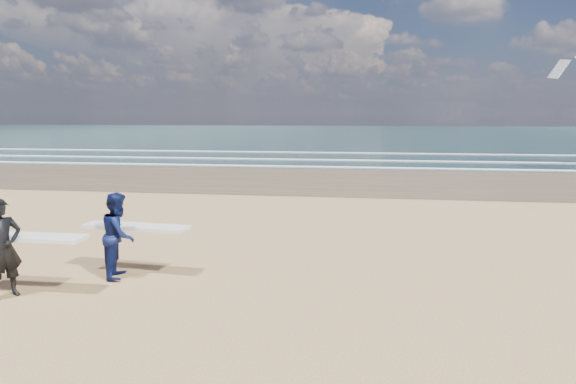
# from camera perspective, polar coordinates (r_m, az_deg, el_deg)

# --- Properties ---
(ocean) EXTENTS (220.00, 100.00, 0.02)m
(ocean) POSITION_cam_1_polar(r_m,az_deg,el_deg) (81.10, 19.48, 6.01)
(ocean) COLOR #173032
(ocean) RESTS_ON ground
(surfer_near) EXTENTS (2.21, 1.01, 1.78)m
(surfer_near) POSITION_cam_1_polar(r_m,az_deg,el_deg) (10.35, -28.85, -5.32)
(surfer_near) COLOR black
(surfer_near) RESTS_ON ground
(surfer_far) EXTENTS (2.24, 1.18, 1.70)m
(surfer_far) POSITION_cam_1_polar(r_m,az_deg,el_deg) (10.71, -18.15, -4.48)
(surfer_far) COLOR #0B1440
(surfer_far) RESTS_ON ground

